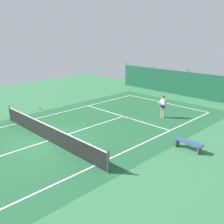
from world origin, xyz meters
name	(u,v)px	position (x,y,z in m)	size (l,w,h in m)	color
ground_plane	(48,141)	(0.00, 0.00, 0.00)	(36.00, 36.00, 0.00)	#387A4C
court_surface	(48,141)	(0.00, 0.00, 0.00)	(11.02, 26.60, 0.01)	#236038
tennis_net	(48,133)	(0.00, 0.00, 0.51)	(10.12, 0.10, 1.10)	black
back_fence	(189,89)	(0.00, 16.05, 0.67)	(16.30, 0.98, 2.70)	#195138
tennis_player	(163,105)	(2.20, 8.27, 0.96)	(0.74, 0.74, 1.64)	#D8AD8C
tennis_ball_near_player	(157,112)	(1.15, 9.04, 0.03)	(0.07, 0.07, 0.07)	#CCDB33
tennis_ball_midcourt	(128,118)	(0.54, 6.33, 0.03)	(0.07, 0.07, 0.07)	#CCDB33
tennis_ball_by_sideline	(85,125)	(-0.55, 3.18, 0.03)	(0.07, 0.07, 0.07)	#CCDB33
parked_car	(192,82)	(-1.08, 18.78, 0.84)	(2.28, 4.33, 1.68)	silver
courtside_bench	(188,143)	(6.31, 4.67, 0.37)	(1.60, 0.40, 0.49)	#335184
water_bottle	(40,108)	(-6.03, 2.88, 0.12)	(0.08, 0.08, 0.24)	#D84C38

